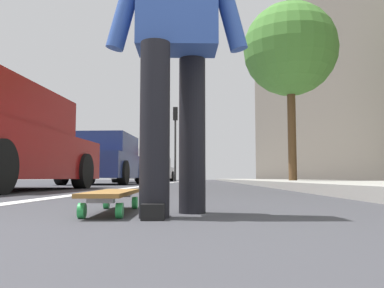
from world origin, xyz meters
TOP-DOWN VIEW (x-y plane):
  - ground_plane at (10.00, 0.00)m, footprint 80.00×80.00m
  - lane_stripe_white at (20.00, 1.06)m, footprint 52.00×0.16m
  - sidewalk_curb at (18.00, -3.20)m, footprint 52.00×3.20m
  - building_facade at (22.00, -6.33)m, footprint 40.00×1.20m
  - skateboard at (1.04, 0.14)m, footprint 0.85×0.25m
  - skater_person at (0.89, -0.21)m, footprint 0.47×0.72m
  - parked_car_mid at (11.18, 2.70)m, footprint 4.16×2.01m
  - parked_car_far at (17.66, 2.73)m, footprint 4.48×1.97m
  - parked_car_end at (23.59, 2.65)m, footprint 4.57×2.01m
  - traffic_light at (23.73, 1.46)m, footprint 0.33×0.28m
  - street_tree_mid at (10.34, -2.80)m, footprint 2.67×2.67m
  - pedestrian_distant at (13.97, 1.66)m, footprint 0.45×0.70m

SIDE VIEW (x-z plane):
  - ground_plane at x=10.00m, z-range 0.00..0.00m
  - lane_stripe_white at x=20.00m, z-range 0.00..0.01m
  - sidewalk_curb at x=18.00m, z-range 0.00..0.12m
  - skateboard at x=1.04m, z-range 0.04..0.15m
  - parked_car_far at x=17.66m, z-range -0.04..1.43m
  - parked_car_end at x=23.59m, z-range -0.03..1.45m
  - parked_car_mid at x=11.18m, z-range -0.03..1.47m
  - pedestrian_distant at x=13.97m, z-range 0.12..1.73m
  - skater_person at x=0.89m, z-range 0.12..1.76m
  - traffic_light at x=23.73m, z-range 0.85..5.41m
  - street_tree_mid at x=10.34m, z-range 1.25..6.44m
  - building_facade at x=22.00m, z-range 0.00..11.86m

